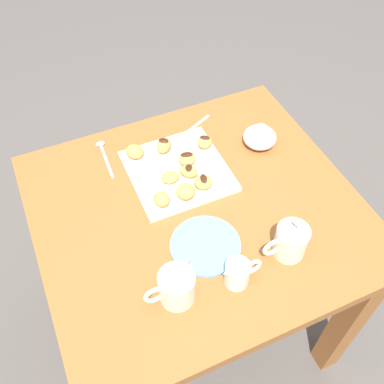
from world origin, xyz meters
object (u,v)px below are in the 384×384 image
dining_table (197,237)px  beignet_7 (186,192)px  beignet_0 (205,142)px  beignet_1 (170,177)px  coffee_mug_cream_right (176,287)px  beignet_4 (189,172)px  beignet_6 (203,183)px  beignet_8 (187,159)px  coffee_mug_cream_left (290,241)px  ice_cream_bowl (260,136)px  pastry_plate_square (179,171)px  beignet_5 (162,199)px  saucer_sky_left (205,245)px  beignet_3 (164,146)px  beignet_2 (135,152)px  cream_pitcher_white (238,273)px

dining_table → beignet_7: 0.19m
beignet_7 → beignet_0: bearing=-129.9°
beignet_1 → beignet_7: 0.07m
coffee_mug_cream_right → beignet_4: bearing=-118.2°
beignet_4 → beignet_6: size_ratio=1.04×
beignet_0 → beignet_8: beignet_0 is taller
coffee_mug_cream_left → ice_cream_bowl: bearing=-108.9°
pastry_plate_square → beignet_5: bearing=47.0°
coffee_mug_cream_left → ice_cream_bowl: coffee_mug_cream_left is taller
beignet_6 → saucer_sky_left: bearing=66.7°
beignet_7 → beignet_3: bearing=-93.3°
beignet_5 → beignet_7: size_ratio=0.91×
dining_table → beignet_3: 0.29m
beignet_1 → beignet_3: bearing=-103.7°
coffee_mug_cream_left → beignet_7: coffee_mug_cream_left is taller
coffee_mug_cream_right → beignet_0: bearing=-122.7°
beignet_7 → beignet_5: bearing=-1.6°
beignet_7 → beignet_8: (-0.05, -0.11, -0.00)m
beignet_2 → beignet_3: beignet_3 is taller
pastry_plate_square → saucer_sky_left: size_ratio=1.52×
pastry_plate_square → coffee_mug_cream_left: coffee_mug_cream_left is taller
dining_table → beignet_3: bearing=-88.1°
coffee_mug_cream_left → cream_pitcher_white: bearing=8.0°
cream_pitcher_white → beignet_8: (-0.04, -0.40, -0.01)m
beignet_2 → beignet_4: beignet_2 is taller
saucer_sky_left → beignet_1: beignet_1 is taller
beignet_8 → beignet_4: bearing=73.0°
beignet_1 → beignet_3: 0.12m
beignet_3 → beignet_5: size_ratio=1.13×
coffee_mug_cream_left → beignet_4: (0.13, -0.33, -0.02)m
cream_pitcher_white → saucer_sky_left: size_ratio=0.58×
cream_pitcher_white → beignet_1: cream_pitcher_white is taller
dining_table → beignet_2: (0.09, -0.24, 0.18)m
beignet_0 → ice_cream_bowl: bearing=164.8°
saucer_sky_left → dining_table: bearing=-105.5°
ice_cream_bowl → beignet_5: (0.36, 0.11, 0.00)m
beignet_2 → beignet_4: 0.18m
beignet_0 → beignet_7: (0.13, 0.16, 0.00)m
beignet_4 → beignet_8: 0.05m
coffee_mug_cream_right → beignet_1: (-0.12, -0.33, -0.02)m
beignet_2 → beignet_5: beignet_2 is taller
beignet_4 → beignet_8: (-0.01, -0.05, 0.00)m
beignet_1 → beignet_3: size_ratio=0.95×
cream_pitcher_white → beignet_2: size_ratio=1.88×
coffee_mug_cream_right → beignet_2: bearing=-97.4°
beignet_6 → dining_table: bearing=51.5°
beignet_2 → beignet_6: bearing=125.8°
saucer_sky_left → beignet_2: size_ratio=3.26×
dining_table → beignet_0: size_ratio=17.98×
beignet_1 → beignet_6: bearing=143.5°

